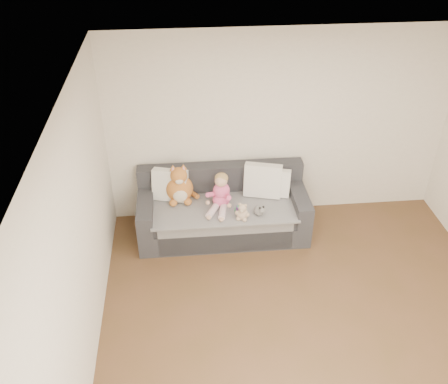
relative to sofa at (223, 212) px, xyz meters
name	(u,v)px	position (x,y,z in m)	size (l,w,h in m)	color
room_shell	(320,224)	(0.78, -1.64, 0.99)	(5.00, 5.00, 5.00)	brown
sofa	(223,212)	(0.00, 0.00, 0.00)	(2.20, 0.94, 0.85)	#2A2B30
cushion_left	(170,185)	(-0.67, 0.14, 0.37)	(0.49, 0.32, 0.43)	white
cushion_right_back	(263,181)	(0.54, 0.11, 0.39)	(0.53, 0.34, 0.46)	white
cushion_right_front	(275,183)	(0.70, 0.11, 0.35)	(0.44, 0.29, 0.38)	white
toddler	(221,194)	(-0.04, -0.11, 0.36)	(0.34, 0.49, 0.48)	#E45084
plush_cat	(180,187)	(-0.55, 0.10, 0.36)	(0.44, 0.38, 0.55)	#BC6A29
teddy_bear	(242,213)	(0.21, -0.40, 0.26)	(0.18, 0.15, 0.23)	tan
plush_cow	(259,210)	(0.43, -0.33, 0.23)	(0.13, 0.19, 0.16)	white
sippy_cup	(239,208)	(0.18, -0.26, 0.23)	(0.12, 0.08, 0.13)	#713693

